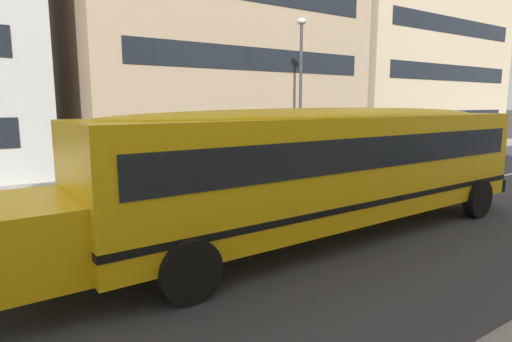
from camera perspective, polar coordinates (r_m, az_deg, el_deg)
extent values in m
plane|color=#38383D|center=(9.58, -13.18, -9.16)|extent=(400.00, 400.00, 0.00)
cube|color=gray|center=(16.65, -22.57, -1.83)|extent=(120.00, 3.00, 0.01)
cube|color=silver|center=(9.58, -13.18, -9.15)|extent=(110.00, 0.16, 0.01)
cube|color=yellow|center=(9.65, 10.10, 0.82)|extent=(11.03, 2.72, 2.20)
cube|color=yellow|center=(6.98, -29.83, -8.07)|extent=(1.64, 2.13, 1.10)
cube|color=black|center=(14.26, 25.92, -1.04)|extent=(0.25, 2.50, 0.36)
cube|color=black|center=(9.60, 10.16, 3.15)|extent=(10.37, 2.75, 0.64)
cube|color=black|center=(9.76, 9.99, -2.95)|extent=(11.05, 2.75, 0.12)
ellipsoid|color=yellow|center=(9.55, 10.28, 7.35)|extent=(10.58, 2.52, 0.36)
cylinder|color=red|center=(8.89, -13.00, -0.70)|extent=(0.45, 0.45, 0.03)
cylinder|color=black|center=(6.53, -8.95, -13.17)|extent=(1.00, 0.30, 1.00)
cylinder|color=black|center=(8.72, -16.35, -7.69)|extent=(1.00, 0.30, 1.00)
cylinder|color=black|center=(12.51, 27.76, -3.32)|extent=(1.00, 0.30, 1.00)
cylinder|color=black|center=(13.78, 18.51, -1.68)|extent=(1.00, 0.30, 1.00)
cube|color=#C1B28E|center=(27.81, 27.20, 3.33)|extent=(3.97, 1.86, 0.70)
cube|color=black|center=(27.62, 27.16, 4.70)|extent=(2.26, 1.65, 0.64)
cylinder|color=black|center=(29.37, 26.80, 2.93)|extent=(0.61, 0.21, 0.60)
cylinder|color=black|center=(28.66, 29.82, 2.57)|extent=(0.61, 0.21, 0.60)
cylinder|color=black|center=(27.08, 24.31, 2.65)|extent=(0.61, 0.21, 0.60)
cylinder|color=black|center=(26.30, 27.53, 2.26)|extent=(0.61, 0.21, 0.60)
cylinder|color=#38383D|center=(20.09, 6.02, 9.87)|extent=(0.14, 0.14, 6.50)
ellipsoid|color=silver|center=(20.42, 6.18, 19.45)|extent=(0.44, 0.44, 0.30)
cube|color=tan|center=(26.89, -7.47, 16.37)|extent=(15.95, 12.42, 12.80)
cube|color=black|center=(21.33, 0.38, 6.30)|extent=(13.40, 0.04, 1.10)
cube|color=black|center=(21.41, 0.39, 14.89)|extent=(13.40, 0.04, 1.10)
cube|color=#C6B28E|center=(37.58, 17.82, 18.86)|extent=(16.33, 11.16, 19.20)
cube|color=black|center=(33.79, 24.70, 6.51)|extent=(13.72, 0.04, 1.10)
cube|color=black|center=(33.84, 25.06, 11.92)|extent=(13.72, 0.04, 1.10)
cube|color=black|center=(34.20, 25.44, 17.27)|extent=(13.72, 0.04, 1.10)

